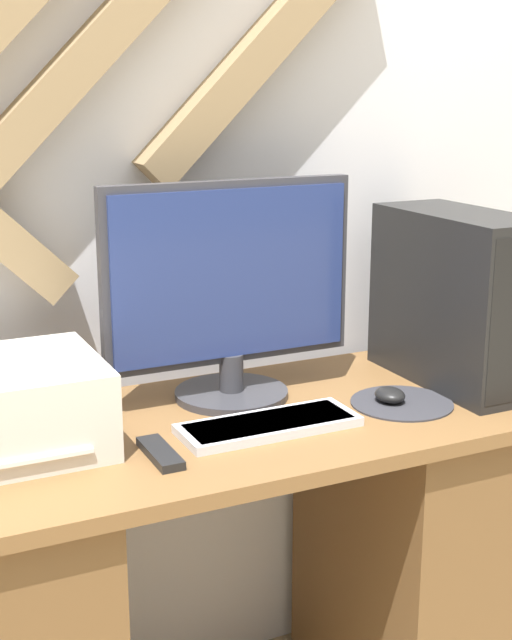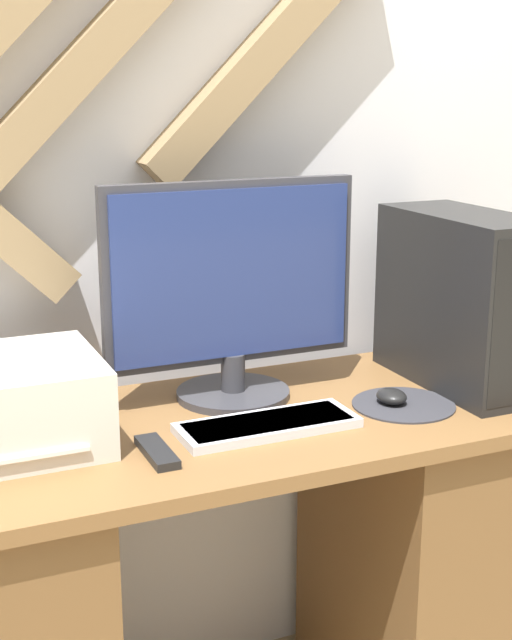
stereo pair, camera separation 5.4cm
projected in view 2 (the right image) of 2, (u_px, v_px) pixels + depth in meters
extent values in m
cube|color=silver|center=(165.00, 119.00, 1.93)|extent=(6.40, 0.05, 2.70)
cube|color=olive|center=(265.00, 51.00, 1.92)|extent=(0.57, 0.08, 0.57)
cube|color=olive|center=(110.00, 35.00, 1.78)|extent=(0.84, 0.08, 0.84)
cube|color=olive|center=(20.00, 0.00, 1.70)|extent=(0.78, 0.08, 0.78)
cube|color=brown|center=(226.00, 427.00, 1.78)|extent=(1.38, 0.58, 0.03)
cube|color=brown|center=(422.00, 552.00, 2.07)|extent=(0.39, 0.53, 0.74)
cylinder|color=#333338|center=(233.00, 393.00, 1.91)|extent=(0.24, 0.24, 0.02)
cylinder|color=#333338|center=(233.00, 372.00, 1.89)|extent=(0.05, 0.05, 0.08)
cube|color=#333338|center=(231.00, 272.00, 1.85)|extent=(0.55, 0.03, 0.38)
cube|color=navy|center=(234.00, 274.00, 1.83)|extent=(0.52, 0.01, 0.35)
cube|color=silver|center=(268.00, 425.00, 1.73)|extent=(0.35, 0.13, 0.02)
cube|color=white|center=(268.00, 423.00, 1.72)|extent=(0.33, 0.11, 0.01)
cylinder|color=#2D2D33|center=(403.00, 405.00, 1.86)|extent=(0.22, 0.22, 0.00)
ellipsoid|color=black|center=(392.00, 396.00, 1.86)|extent=(0.06, 0.07, 0.03)
cube|color=black|center=(463.00, 299.00, 1.96)|extent=(0.19, 0.42, 0.38)
cube|color=white|center=(8.00, 446.00, 1.56)|extent=(0.26, 0.14, 0.01)
cube|color=black|center=(157.00, 452.00, 1.60)|extent=(0.04, 0.15, 0.02)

